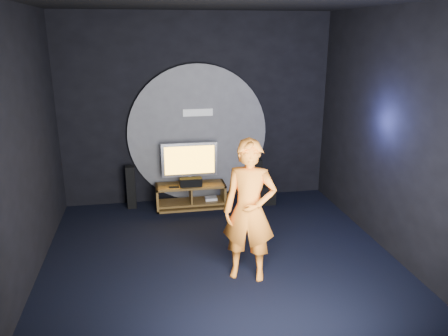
{
  "coord_description": "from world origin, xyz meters",
  "views": [
    {
      "loc": [
        -0.96,
        -5.52,
        3.14
      ],
      "look_at": [
        0.24,
        1.05,
        1.05
      ],
      "focal_mm": 35.0,
      "sensor_mm": 36.0,
      "label": 1
    }
  ],
  "objects_px": {
    "tv": "(190,161)",
    "subwoofer": "(265,194)",
    "tower_speaker_left": "(131,187)",
    "media_console": "(191,197)",
    "player": "(249,211)",
    "tower_speaker_right": "(257,179)"
  },
  "relations": [
    {
      "from": "media_console",
      "to": "tower_speaker_left",
      "type": "xyz_separation_m",
      "value": [
        -1.09,
        0.19,
        0.2
      ]
    },
    {
      "from": "tower_speaker_left",
      "to": "tower_speaker_right",
      "type": "relative_size",
      "value": 1.0
    },
    {
      "from": "media_console",
      "to": "player",
      "type": "bearing_deg",
      "value": -79.1
    },
    {
      "from": "media_console",
      "to": "subwoofer",
      "type": "distance_m",
      "value": 1.42
    },
    {
      "from": "player",
      "to": "tv",
      "type": "bearing_deg",
      "value": 121.25
    },
    {
      "from": "media_console",
      "to": "tv",
      "type": "xyz_separation_m",
      "value": [
        -0.01,
        0.07,
        0.68
      ]
    },
    {
      "from": "media_console",
      "to": "tower_speaker_right",
      "type": "relative_size",
      "value": 1.6
    },
    {
      "from": "media_console",
      "to": "player",
      "type": "xyz_separation_m",
      "value": [
        0.49,
        -2.53,
        0.75
      ]
    },
    {
      "from": "tv",
      "to": "tower_speaker_left",
      "type": "bearing_deg",
      "value": 173.34
    },
    {
      "from": "tower_speaker_left",
      "to": "tower_speaker_right",
      "type": "distance_m",
      "value": 2.4
    },
    {
      "from": "tower_speaker_left",
      "to": "player",
      "type": "bearing_deg",
      "value": -59.97
    },
    {
      "from": "tower_speaker_left",
      "to": "player",
      "type": "distance_m",
      "value": 3.2
    },
    {
      "from": "tower_speaker_right",
      "to": "subwoofer",
      "type": "height_order",
      "value": "tower_speaker_right"
    },
    {
      "from": "tv",
      "to": "tower_speaker_left",
      "type": "relative_size",
      "value": 1.28
    },
    {
      "from": "media_console",
      "to": "subwoofer",
      "type": "height_order",
      "value": "media_console"
    },
    {
      "from": "tv",
      "to": "tower_speaker_left",
      "type": "height_order",
      "value": "tv"
    },
    {
      "from": "tower_speaker_right",
      "to": "subwoofer",
      "type": "xyz_separation_m",
      "value": [
        0.11,
        -0.23,
        -0.22
      ]
    },
    {
      "from": "tv",
      "to": "subwoofer",
      "type": "distance_m",
      "value": 1.59
    },
    {
      "from": "media_console",
      "to": "tower_speaker_right",
      "type": "xyz_separation_m",
      "value": [
        1.31,
        0.19,
        0.2
      ]
    },
    {
      "from": "subwoofer",
      "to": "tv",
      "type": "bearing_deg",
      "value": 175.99
    },
    {
      "from": "tower_speaker_right",
      "to": "subwoofer",
      "type": "bearing_deg",
      "value": -63.84
    },
    {
      "from": "tower_speaker_right",
      "to": "player",
      "type": "distance_m",
      "value": 2.9
    }
  ]
}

